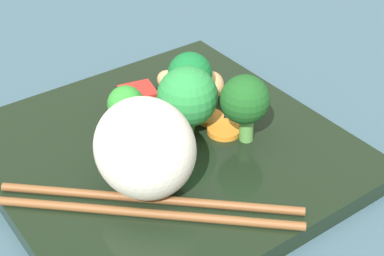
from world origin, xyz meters
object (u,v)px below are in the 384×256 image
Objects in this scene: rice_mound at (145,148)px; broccoli_floret_0 at (190,75)px; square_plate at (166,153)px; chopstick_pair at (148,206)px; carrot_slice_1 at (210,118)px.

rice_mound is 12.07cm from broccoli_floret_0.
chopstick_pair is (5.98, -5.49, 1.15)cm from square_plate.
broccoli_floret_0 is 0.30× the size of chopstick_pair.
square_plate is 1.52× the size of chopstick_pair.
chopstick_pair is at bearing -57.82° from carrot_slice_1.
square_plate is 7.77cm from broccoli_floret_0.
carrot_slice_1 is (-0.93, 5.49, 1.07)cm from square_plate.
carrot_slice_1 is (2.90, 0.29, -3.25)cm from broccoli_floret_0.
rice_mound is at bearing -64.42° from carrot_slice_1.
rice_mound is at bearing -48.61° from square_plate.
chopstick_pair reaches higher than square_plate.
rice_mound is (3.72, -4.22, 4.70)cm from square_plate.
rice_mound reaches higher than square_plate.
chopstick_pair is at bearing -29.30° from rice_mound.
rice_mound is 11.36cm from carrot_slice_1.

